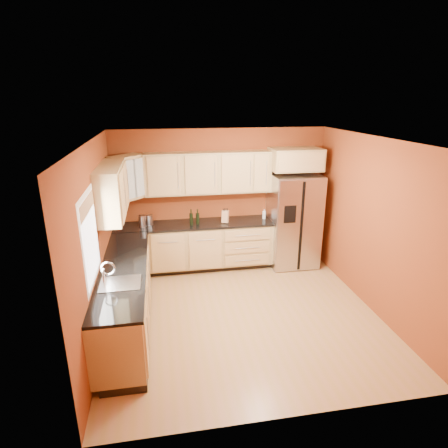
{
  "coord_description": "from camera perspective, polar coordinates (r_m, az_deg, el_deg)",
  "views": [
    {
      "loc": [
        -1.14,
        -4.85,
        3.14
      ],
      "look_at": [
        -0.13,
        0.9,
        1.15
      ],
      "focal_mm": 30.0,
      "sensor_mm": 36.0,
      "label": 1
    }
  ],
  "objects": [
    {
      "name": "refrigerator",
      "position": [
        7.29,
        10.49,
        0.55
      ],
      "size": [
        0.9,
        0.75,
        1.78
      ],
      "primitive_type": "cube",
      "color": "#B1B2B6",
      "rests_on": "floor"
    },
    {
      "name": "wall_back",
      "position": [
        7.18,
        -0.54,
        4.01
      ],
      "size": [
        4.0,
        0.04,
        2.6
      ],
      "primitive_type": "cube",
      "color": "maroon",
      "rests_on": "floor"
    },
    {
      "name": "wall_left",
      "position": [
        5.25,
        -18.79,
        -2.69
      ],
      "size": [
        0.04,
        4.0,
        2.6
      ],
      "primitive_type": "cube",
      "color": "maroon",
      "rests_on": "floor"
    },
    {
      "name": "window",
      "position": [
        4.7,
        -19.69,
        -2.05
      ],
      "size": [
        0.03,
        0.9,
        1.0
      ],
      "primitive_type": "cube",
      "color": "white",
      "rests_on": "wall_left"
    },
    {
      "name": "sink_faucet",
      "position": [
        4.84,
        -15.67,
        -7.19
      ],
      "size": [
        0.5,
        0.42,
        0.3
      ],
      "primitive_type": null,
      "color": "white",
      "rests_on": "countertop_left"
    },
    {
      "name": "corner_upper_cabinet",
      "position": [
        6.67,
        -14.48,
        6.89
      ],
      "size": [
        0.67,
        0.67,
        0.75
      ],
      "primitive_type": "cube",
      "rotation": [
        0.0,
        0.0,
        0.79
      ],
      "color": "#9D7C4C",
      "rests_on": "wall_back"
    },
    {
      "name": "wine_bottle_b",
      "position": [
        6.81,
        -5.02,
        1.06
      ],
      "size": [
        0.08,
        0.08,
        0.29
      ],
      "primitive_type": null,
      "rotation": [
        0.0,
        0.0,
        0.28
      ],
      "color": "black",
      "rests_on": "countertop_back"
    },
    {
      "name": "canister_right",
      "position": [
        6.85,
        -12.33,
        0.44
      ],
      "size": [
        0.13,
        0.13,
        0.21
      ],
      "primitive_type": "cylinder",
      "rotation": [
        0.0,
        0.0,
        0.03
      ],
      "color": "#B1B2B6",
      "rests_on": "countertop_back"
    },
    {
      "name": "countertop_back",
      "position": [
        6.93,
        -4.59,
        -0.05
      ],
      "size": [
        2.9,
        0.62,
        0.04
      ],
      "primitive_type": "cube",
      "color": "black",
      "rests_on": "base_cabinets_back"
    },
    {
      "name": "soap_dispenser",
      "position": [
        7.18,
        6.13,
        1.53
      ],
      "size": [
        0.08,
        0.08,
        0.19
      ],
      "primitive_type": "cylinder",
      "rotation": [
        0.0,
        0.0,
        0.31
      ],
      "color": "silver",
      "rests_on": "countertop_back"
    },
    {
      "name": "wine_bottle_a",
      "position": [
        6.84,
        -4.04,
        1.15
      ],
      "size": [
        0.06,
        0.06,
        0.29
      ],
      "primitive_type": null,
      "rotation": [
        0.0,
        0.0,
        0.0
      ],
      "color": "black",
      "rests_on": "countertop_back"
    },
    {
      "name": "base_cabinets_back",
      "position": [
        7.1,
        -4.5,
        -3.54
      ],
      "size": [
        2.9,
        0.6,
        0.88
      ],
      "primitive_type": "cube",
      "color": "#9D7C4C",
      "rests_on": "floor"
    },
    {
      "name": "ceiling",
      "position": [
        5.01,
        3.28,
        12.64
      ],
      "size": [
        4.0,
        4.0,
        0.0
      ],
      "primitive_type": "plane",
      "color": "white",
      "rests_on": "wall_back"
    },
    {
      "name": "canister_left",
      "position": [
        6.92,
        -11.29,
        0.6
      ],
      "size": [
        0.14,
        0.14,
        0.19
      ],
      "primitive_type": "cylinder",
      "rotation": [
        0.0,
        0.0,
        -0.29
      ],
      "color": "#B1B2B6",
      "rests_on": "countertop_back"
    },
    {
      "name": "knife_block",
      "position": [
        6.92,
        0.2,
        1.14
      ],
      "size": [
        0.15,
        0.14,
        0.23
      ],
      "primitive_type": "cube",
      "rotation": [
        0.0,
        0.0,
        -0.4
      ],
      "color": "tan",
      "rests_on": "countertop_back"
    },
    {
      "name": "over_fridge_cabinet",
      "position": [
        7.09,
        10.84,
        9.68
      ],
      "size": [
        0.92,
        0.6,
        0.4
      ],
      "primitive_type": "cube",
      "color": "#9D7C4C",
      "rests_on": "wall_back"
    },
    {
      "name": "wall_right",
      "position": [
        6.06,
        21.79,
        -0.21
      ],
      "size": [
        0.04,
        4.0,
        2.6
      ],
      "primitive_type": "cube",
      "color": "maroon",
      "rests_on": "floor"
    },
    {
      "name": "countertop_left",
      "position": [
        5.37,
        -15.05,
        -6.5
      ],
      "size": [
        0.62,
        2.8,
        0.04
      ],
      "primitive_type": "cube",
      "color": "black",
      "rests_on": "base_cabinets_left"
    },
    {
      "name": "upper_cabinets_left",
      "position": [
        5.77,
        -16.73,
        4.88
      ],
      "size": [
        0.33,
        1.35,
        0.75
      ],
      "primitive_type": "cube",
      "color": "#9D7C4C",
      "rests_on": "wall_left"
    },
    {
      "name": "wall_front",
      "position": [
        3.57,
        10.34,
        -12.46
      ],
      "size": [
        4.0,
        0.04,
        2.6
      ],
      "primitive_type": "cube",
      "color": "maroon",
      "rests_on": "floor"
    },
    {
      "name": "upper_cabinets_back",
      "position": [
        6.87,
        -2.4,
        7.8
      ],
      "size": [
        2.3,
        0.33,
        0.75
      ],
      "primitive_type": "cube",
      "color": "#9D7C4C",
      "rests_on": "wall_back"
    },
    {
      "name": "floor",
      "position": [
        5.88,
        2.8,
        -13.41
      ],
      "size": [
        4.0,
        4.0,
        0.0
      ],
      "primitive_type": "plane",
      "color": "#AD8143",
      "rests_on": "ground"
    },
    {
      "name": "base_cabinets_left",
      "position": [
        5.58,
        -14.75,
        -10.79
      ],
      "size": [
        0.6,
        2.8,
        0.88
      ],
      "primitive_type": "cube",
      "color": "#9D7C4C",
      "rests_on": "floor"
    }
  ]
}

